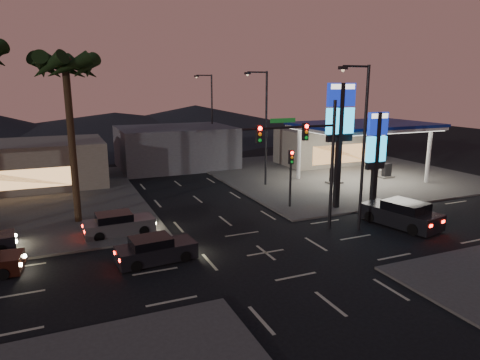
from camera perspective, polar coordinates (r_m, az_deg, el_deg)
name	(u,v)px	position (r m, az deg, el deg)	size (l,w,h in m)	color
ground	(266,253)	(23.49, 3.43, -9.65)	(140.00, 140.00, 0.00)	black
corner_lot_ne	(335,173)	(44.70, 12.61, 0.92)	(24.00, 24.00, 0.12)	#47443F
gas_station	(364,127)	(40.83, 16.24, 6.77)	(12.20, 8.20, 5.47)	silver
convenience_store	(325,147)	(49.53, 11.23, 4.39)	(10.00, 6.00, 4.00)	#726B5B
pylon_sign_tall	(340,121)	(31.01, 13.20, 7.67)	(2.20, 0.35, 9.00)	black
pylon_sign_short	(376,145)	(31.98, 17.73, 4.41)	(1.60, 0.35, 7.00)	black
traffic_signal_mast	(309,148)	(25.59, 9.13, 4.23)	(6.10, 0.39, 8.00)	black
pedestal_signal	(291,169)	(31.08, 6.79, 1.46)	(0.32, 0.39, 4.30)	black
streetlight_near	(362,139)	(26.50, 15.90, 5.26)	(2.14, 0.25, 10.00)	black
streetlight_mid	(264,122)	(37.43, 3.23, 7.74)	(2.14, 0.25, 10.00)	black
streetlight_far	(210,112)	(50.32, -3.97, 8.98)	(2.14, 0.25, 10.00)	black
palm_a	(66,76)	(28.90, -22.18, 12.78)	(4.41, 4.41, 10.86)	black
building_far_west	(7,166)	(42.15, -28.60, 1.66)	(16.00, 8.00, 4.00)	#726B5B
building_far_mid	(176,147)	(47.37, -8.59, 4.36)	(12.00, 9.00, 4.40)	#4C4C51
hill_right	(196,118)	(83.42, -5.95, 8.17)	(50.00, 50.00, 5.00)	black
hill_center	(115,124)	(80.28, -16.29, 7.20)	(60.00, 60.00, 4.00)	black
car_lane_a_front	(155,250)	(22.58, -11.24, -9.13)	(4.19, 2.01, 1.33)	black
car_lane_b_front	(118,224)	(26.96, -15.94, -5.72)	(4.28, 1.95, 1.37)	#565658
suv_station	(401,214)	(29.32, 20.73, -4.30)	(3.12, 5.28, 1.66)	black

